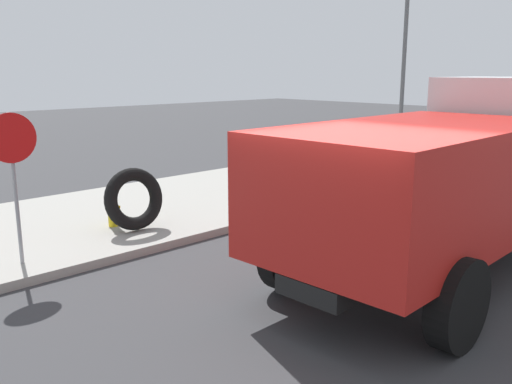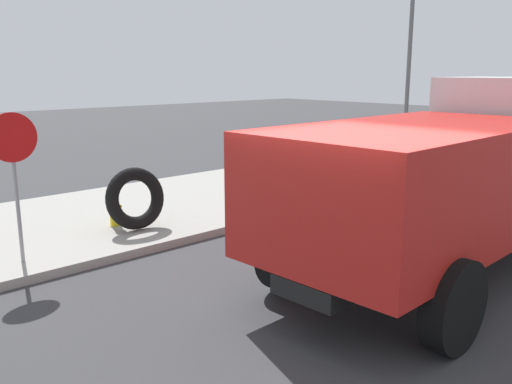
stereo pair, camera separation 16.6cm
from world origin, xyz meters
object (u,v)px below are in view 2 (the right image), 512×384
(dump_truck_red, at_px, (457,170))
(street_light_pole, at_px, (408,76))
(stop_sign, at_px, (14,160))
(fire_hydrant, at_px, (114,204))
(loose_tire, at_px, (135,199))

(dump_truck_red, distance_m, street_light_pole, 7.88)
(stop_sign, distance_m, street_light_pole, 11.24)
(dump_truck_red, height_order, street_light_pole, street_light_pole)
(fire_hydrant, bearing_deg, dump_truck_red, -61.38)
(loose_tire, relative_size, dump_truck_red, 0.17)
(dump_truck_red, bearing_deg, fire_hydrant, 118.62)
(fire_hydrant, xyz_separation_m, stop_sign, (-2.09, -0.89, 1.20))
(dump_truck_red, bearing_deg, stop_sign, 138.03)
(stop_sign, bearing_deg, dump_truck_red, -41.97)
(fire_hydrant, distance_m, dump_truck_red, 6.29)
(loose_tire, distance_m, dump_truck_red, 5.74)
(loose_tire, height_order, stop_sign, stop_sign)
(loose_tire, xyz_separation_m, dump_truck_red, (2.80, -4.94, 0.86))
(fire_hydrant, bearing_deg, stop_sign, -156.95)
(stop_sign, height_order, dump_truck_red, dump_truck_red)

